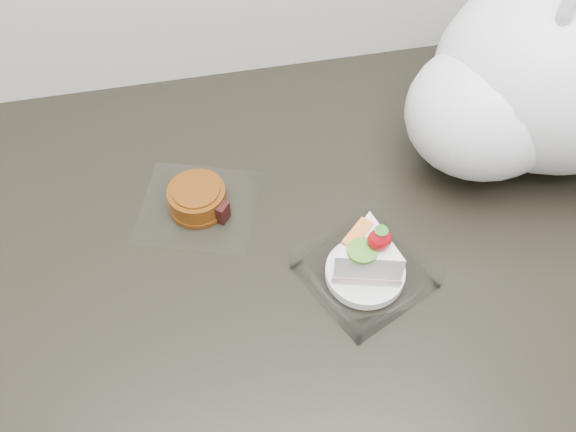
{
  "coord_description": "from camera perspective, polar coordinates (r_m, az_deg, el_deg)",
  "views": [
    {
      "loc": [
        -0.09,
        1.22,
        1.55
      ],
      "look_at": [
        0.01,
        1.68,
        0.94
      ],
      "focal_mm": 40.0,
      "sensor_mm": 36.0,
      "label": 1
    }
  ],
  "objects": [
    {
      "name": "mooncake_wrap",
      "position": [
        0.83,
        -7.98,
        1.4
      ],
      "size": [
        0.19,
        0.18,
        0.04
      ],
      "rotation": [
        0.0,
        0.0,
        -0.16
      ],
      "color": "white",
      "rests_on": "counter"
    },
    {
      "name": "counter",
      "position": [
        1.2,
        -0.45,
        -13.89
      ],
      "size": [
        2.04,
        0.64,
        0.9
      ],
      "color": "black",
      "rests_on": "ground"
    },
    {
      "name": "cake_tray",
      "position": [
        0.75,
        6.99,
        -4.33
      ],
      "size": [
        0.17,
        0.17,
        0.1
      ],
      "rotation": [
        0.0,
        0.0,
        0.43
      ],
      "color": "white",
      "rests_on": "counter"
    },
    {
      "name": "plastic_bag",
      "position": [
        0.88,
        22.69,
        11.56
      ],
      "size": [
        0.46,
        0.39,
        0.32
      ],
      "rotation": [
        0.0,
        0.0,
        0.41
      ],
      "color": "white",
      "rests_on": "counter"
    }
  ]
}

